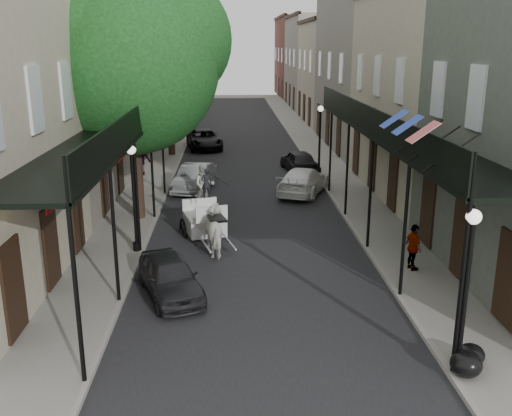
{
  "coord_description": "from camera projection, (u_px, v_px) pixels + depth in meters",
  "views": [
    {
      "loc": [
        -0.83,
        -12.83,
        7.05
      ],
      "look_at": [
        0.04,
        6.0,
        1.6
      ],
      "focal_mm": 40.0,
      "sensor_mm": 36.0,
      "label": 1
    }
  ],
  "objects": [
    {
      "name": "ground",
      "position": [
        265.0,
        335.0,
        14.31
      ],
      "size": [
        140.0,
        140.0,
        0.0
      ],
      "primitive_type": "plane",
      "color": "gray",
      "rests_on": "ground"
    },
    {
      "name": "road",
      "position": [
        244.0,
        168.0,
        33.5
      ],
      "size": [
        8.0,
        90.0,
        0.01
      ],
      "primitive_type": "cube",
      "color": "black",
      "rests_on": "ground"
    },
    {
      "name": "sidewalk_left",
      "position": [
        159.0,
        168.0,
        33.26
      ],
      "size": [
        2.2,
        90.0,
        0.12
      ],
      "primitive_type": "cube",
      "color": "gray",
      "rests_on": "ground"
    },
    {
      "name": "sidewalk_right",
      "position": [
        329.0,
        166.0,
        33.71
      ],
      "size": [
        2.2,
        90.0,
        0.12
      ],
      "primitive_type": "cube",
      "color": "gray",
      "rests_on": "ground"
    },
    {
      "name": "building_row_left",
      "position": [
        122.0,
        69.0,
        41.26
      ],
      "size": [
        5.0,
        80.0,
        10.5
      ],
      "primitive_type": "cube",
      "color": "#B4AC90",
      "rests_on": "ground"
    },
    {
      "name": "building_row_right",
      "position": [
        357.0,
        69.0,
        42.02
      ],
      "size": [
        5.0,
        80.0,
        10.5
      ],
      "primitive_type": "cube",
      "color": "gray",
      "rests_on": "ground"
    },
    {
      "name": "gallery_left",
      "position": [
        115.0,
        134.0,
        19.67
      ],
      "size": [
        2.2,
        18.05,
        4.88
      ],
      "color": "black",
      "rests_on": "sidewalk_left"
    },
    {
      "name": "gallery_right",
      "position": [
        389.0,
        132.0,
        20.09
      ],
      "size": [
        2.2,
        18.05,
        4.88
      ],
      "color": "black",
      "rests_on": "sidewalk_right"
    },
    {
      "name": "tree_near",
      "position": [
        142.0,
        59.0,
        22.08
      ],
      "size": [
        7.31,
        6.8,
        9.63
      ],
      "color": "#382619",
      "rests_on": "sidewalk_left"
    },
    {
      "name": "tree_far",
      "position": [
        174.0,
        64.0,
        35.7
      ],
      "size": [
        6.45,
        6.0,
        8.61
      ],
      "color": "#382619",
      "rests_on": "sidewalk_left"
    },
    {
      "name": "lamppost_right_near",
      "position": [
        466.0,
        290.0,
        12.0
      ],
      "size": [
        0.32,
        0.32,
        3.71
      ],
      "color": "black",
      "rests_on": "sidewalk_right"
    },
    {
      "name": "lamppost_left",
      "position": [
        134.0,
        197.0,
        19.31
      ],
      "size": [
        0.32,
        0.32,
        3.71
      ],
      "color": "black",
      "rests_on": "sidewalk_left"
    },
    {
      "name": "lamppost_right_far",
      "position": [
        320.0,
        139.0,
        31.19
      ],
      "size": [
        0.32,
        0.32,
        3.71
      ],
      "color": "black",
      "rests_on": "sidewalk_right"
    },
    {
      "name": "horse",
      "position": [
        218.0,
        231.0,
        19.78
      ],
      "size": [
        1.33,
        2.06,
        1.61
      ],
      "primitive_type": "imported",
      "rotation": [
        0.0,
        0.0,
        3.4
      ],
      "color": "white",
      "rests_on": "ground"
    },
    {
      "name": "carriage",
      "position": [
        202.0,
        205.0,
        22.01
      ],
      "size": [
        2.03,
        2.63,
        2.69
      ],
      "rotation": [
        0.0,
        0.0,
        0.26
      ],
      "color": "black",
      "rests_on": "ground"
    },
    {
      "name": "pedestrian_walking",
      "position": [
        204.0,
        185.0,
        25.48
      ],
      "size": [
        1.01,
        0.83,
        1.91
      ],
      "primitive_type": "imported",
      "rotation": [
        0.0,
        0.0,
        0.11
      ],
      "color": "beige",
      "rests_on": "ground"
    },
    {
      "name": "pedestrian_sidewalk_left",
      "position": [
        141.0,
        159.0,
        30.98
      ],
      "size": [
        1.35,
        1.15,
        1.81
      ],
      "primitive_type": "imported",
      "rotation": [
        0.0,
        0.0,
        3.64
      ],
      "color": "gray",
      "rests_on": "sidewalk_left"
    },
    {
      "name": "pedestrian_sidewalk_right",
      "position": [
        413.0,
        247.0,
        17.96
      ],
      "size": [
        0.53,
        0.93,
        1.5
      ],
      "primitive_type": "imported",
      "rotation": [
        0.0,
        0.0,
        1.77
      ],
      "color": "gray",
      "rests_on": "sidewalk_right"
    },
    {
      "name": "car_left_near",
      "position": [
        170.0,
        276.0,
        16.42
      ],
      "size": [
        2.48,
        3.77,
        1.19
      ],
      "primitive_type": "imported",
      "rotation": [
        0.0,
        0.0,
        0.33
      ],
      "color": "black",
      "rests_on": "ground"
    },
    {
      "name": "car_left_mid",
      "position": [
        195.0,
        178.0,
        28.25
      ],
      "size": [
        2.18,
        4.11,
        1.29
      ],
      "primitive_type": "imported",
      "rotation": [
        0.0,
        0.0,
        -0.22
      ],
      "color": "gray",
      "rests_on": "ground"
    },
    {
      "name": "car_left_far",
      "position": [
        204.0,
        139.0,
        39.56
      ],
      "size": [
        2.88,
        4.99,
        1.31
      ],
      "primitive_type": "imported",
      "rotation": [
        0.0,
        0.0,
        0.16
      ],
      "color": "black",
      "rests_on": "ground"
    },
    {
      "name": "car_right_near",
      "position": [
        303.0,
        181.0,
        27.69
      ],
      "size": [
        3.28,
        4.75,
        1.28
      ],
      "primitive_type": "imported",
      "rotation": [
        0.0,
        0.0,
        2.76
      ],
      "color": "white",
      "rests_on": "ground"
    },
    {
      "name": "car_right_far",
      "position": [
        299.0,
        161.0,
        32.5
      ],
      "size": [
        2.02,
        3.88,
        1.26
      ],
      "primitive_type": "imported",
      "rotation": [
        0.0,
        0.0,
        3.29
      ],
      "color": "black",
      "rests_on": "ground"
    },
    {
      "name": "trash_bags",
      "position": [
        468.0,
        360.0,
        12.44
      ],
      "size": [
        0.95,
        1.1,
        0.59
      ],
      "color": "black",
      "rests_on": "sidewalk_right"
    }
  ]
}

